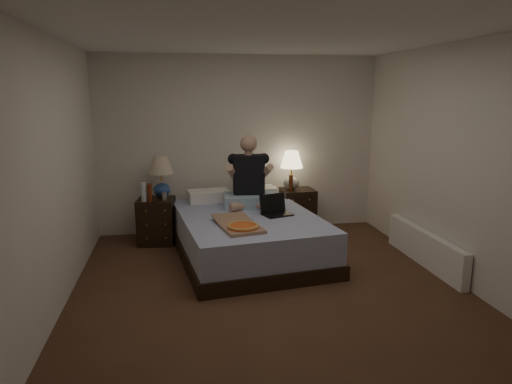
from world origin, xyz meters
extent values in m
cube|color=brown|center=(0.00, 0.00, 0.00)|extent=(4.00, 4.50, 0.00)
cube|color=white|center=(0.00, 0.00, 2.50)|extent=(4.00, 4.50, 0.00)
cube|color=white|center=(0.00, 2.25, 1.25)|extent=(4.00, 0.00, 2.50)
cube|color=white|center=(0.00, -2.25, 1.25)|extent=(4.00, 0.00, 2.50)
cube|color=white|center=(-2.00, 0.00, 1.25)|extent=(0.00, 4.50, 2.50)
cube|color=white|center=(2.00, 0.00, 1.25)|extent=(0.00, 4.50, 2.50)
cube|color=#586AB1|center=(-0.06, 1.10, 0.26)|extent=(1.84, 2.29, 0.53)
cube|color=black|center=(-1.19, 1.80, 0.30)|extent=(0.52, 0.48, 0.61)
cube|color=black|center=(0.81, 2.05, 0.31)|extent=(0.50, 0.45, 0.61)
cylinder|color=white|center=(-1.33, 1.68, 0.73)|extent=(0.07, 0.07, 0.25)
cylinder|color=beige|center=(-1.07, 1.72, 0.66)|extent=(0.07, 0.07, 0.10)
cylinder|color=#60240D|center=(-1.25, 1.65, 0.72)|extent=(0.06, 0.06, 0.23)
cylinder|color=#5A250C|center=(0.69, 1.95, 0.73)|extent=(0.06, 0.06, 0.23)
cube|color=white|center=(1.93, 0.45, 0.20)|extent=(0.10, 1.60, 0.40)
camera|label=1|loc=(-0.91, -4.20, 1.98)|focal=32.00mm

